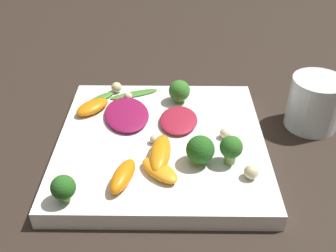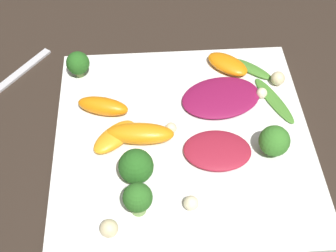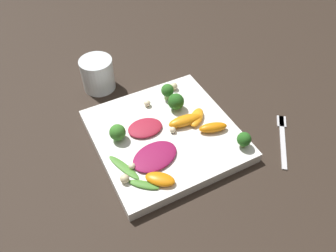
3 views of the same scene
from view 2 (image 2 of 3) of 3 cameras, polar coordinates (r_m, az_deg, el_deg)
ground_plane at (r=0.58m, az=1.80°, el=-2.92°), size 2.40×2.40×0.00m
plate at (r=0.57m, az=1.84°, el=-2.16°), size 0.30×0.30×0.03m
radicchio_leaf_0 at (r=0.54m, az=6.03°, el=-2.97°), size 0.07×0.08×0.01m
radicchio_leaf_1 at (r=0.60m, az=6.47°, el=3.49°), size 0.09×0.11×0.01m
orange_segment_0 at (r=0.64m, az=7.27°, el=7.49°), size 0.06×0.06×0.02m
orange_segment_1 at (r=0.58m, az=-7.93°, el=2.41°), size 0.04×0.07×0.02m
orange_segment_2 at (r=0.55m, az=-3.42°, el=-0.60°), size 0.04×0.08×0.02m
orange_segment_3 at (r=0.55m, az=-6.53°, el=-1.23°), size 0.06×0.06×0.01m
broccoli_floret_0 at (r=0.62m, az=-10.92°, el=7.49°), size 0.03×0.03×0.04m
broccoli_floret_1 at (r=0.51m, az=-3.93°, el=-4.94°), size 0.04×0.04×0.04m
broccoli_floret_2 at (r=0.54m, az=12.83°, el=-1.81°), size 0.04×0.04×0.04m
broccoli_floret_3 at (r=0.48m, az=-3.71°, el=-8.82°), size 0.03×0.03×0.04m
arugula_sprig_0 at (r=0.61m, az=12.80°, el=3.08°), size 0.09×0.05×0.00m
arugula_sprig_1 at (r=0.64m, az=10.14°, el=6.88°), size 0.05×0.06×0.01m
macadamia_nut_0 at (r=0.61m, az=11.35°, el=3.95°), size 0.01×0.01×0.01m
macadamia_nut_1 at (r=0.49m, az=-7.19°, el=-12.28°), size 0.02×0.02×0.02m
macadamia_nut_2 at (r=0.63m, az=13.23°, el=5.66°), size 0.02×0.02×0.02m
macadamia_nut_3 at (r=0.50m, az=3.00°, el=-9.36°), size 0.02×0.02×0.02m
macadamia_nut_4 at (r=0.56m, az=0.37°, el=-0.25°), size 0.01×0.01×0.01m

